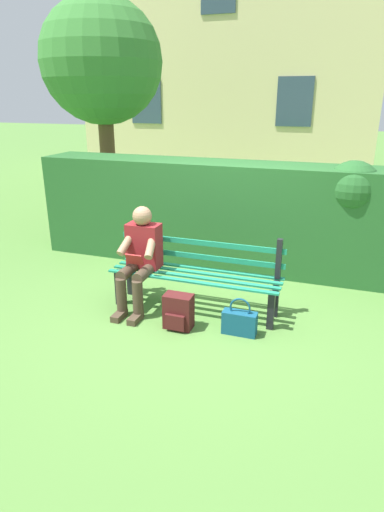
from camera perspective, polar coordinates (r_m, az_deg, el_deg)
ground at (r=5.08m, az=0.37°, el=-7.04°), size 60.00×60.00×0.00m
park_bench at (r=4.95m, az=0.60°, el=-2.23°), size 1.96×0.46×0.90m
person_seated at (r=4.97m, az=-6.87°, el=0.02°), size 0.44×0.73×1.18m
hedge_backdrop at (r=6.23m, az=4.70°, el=5.76°), size 5.54×0.83×1.60m
tree at (r=8.65m, az=-12.14°, el=23.27°), size 2.28×2.17×4.00m
building_facade at (r=13.85m, az=5.32°, el=26.81°), size 8.23×3.01×7.85m
backpack at (r=4.63m, az=-1.81°, el=-7.35°), size 0.30×0.25×0.38m
handbag at (r=4.57m, az=6.26°, el=-8.61°), size 0.36×0.14×0.41m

